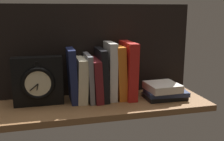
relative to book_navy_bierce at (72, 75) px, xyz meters
The scene contains 12 objects.
ground_plane 18.45cm from the book_navy_bierce, 21.31° to the right, with size 87.46×29.24×2.50cm, color brown.
back_panel 17.99cm from the book_navy_bierce, 35.67° to the left, with size 87.46×1.20×40.47cm, color black.
book_navy_bierce is the anchor object (origin of this frame).
book_cream_twain 4.28cm from the book_navy_bierce, ahead, with size 3.95×14.16×18.31cm, color beige.
book_gray_chess 7.12cm from the book_navy_bierce, ahead, with size 1.96×15.34×19.87cm, color gray.
book_maroon_dawkins 10.13cm from the book_navy_bierce, ahead, with size 3.15×16.97×17.76cm, color maroon.
book_black_skeptic 13.09cm from the book_navy_bierce, ahead, with size 2.72×15.80×22.00cm, color black.
book_white_catcher 16.44cm from the book_navy_bierce, ahead, with size 3.31×13.05×24.57cm, color silver.
book_orange_pandolfini 20.19cm from the book_navy_bierce, ahead, with size 3.66×13.25×22.98cm, color orange.
book_red_requiem 24.43cm from the book_navy_bierce, ahead, with size 4.16×16.88×24.49cm, color red.
framed_clock 13.92cm from the book_navy_bierce, behind, with size 19.72×6.82×19.72cm.
book_stack_side 40.27cm from the book_navy_bierce, ahead, with size 18.54×13.98×6.85cm.
Camera 1 is at (-23.64, -105.09, 37.85)cm, focal length 43.32 mm.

